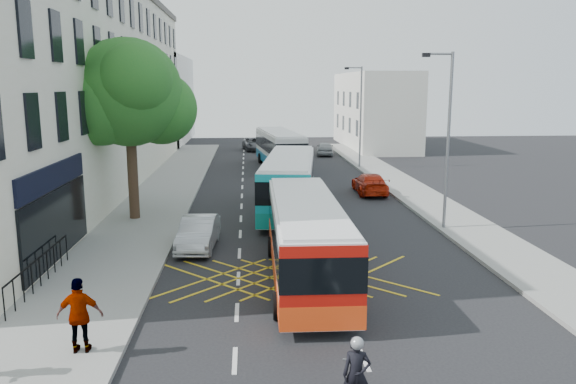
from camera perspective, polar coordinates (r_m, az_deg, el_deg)
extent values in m
plane|color=black|center=(14.80, 7.59, -16.20)|extent=(120.00, 120.00, 0.00)
cube|color=gray|center=(29.22, -15.27, -2.67)|extent=(5.00, 70.00, 0.15)
cube|color=gray|center=(30.47, 15.77, -2.16)|extent=(3.00, 70.00, 0.15)
cube|color=beige|center=(39.03, -21.12, 9.81)|extent=(8.00, 45.00, 13.00)
cube|color=black|center=(22.32, -22.74, 1.47)|extent=(0.12, 7.00, 0.90)
cube|color=black|center=(22.66, -22.41, -3.02)|extent=(0.12, 7.00, 2.60)
cube|color=silver|center=(68.83, -13.67, 9.10)|extent=(8.00, 20.00, 10.00)
cube|color=silver|center=(62.50, 8.72, 8.22)|extent=(6.00, 18.00, 8.00)
cylinder|color=#382619|center=(28.79, -15.49, 1.73)|extent=(0.50, 0.50, 4.40)
sphere|color=#1B6121|center=(28.47, -15.90, 9.71)|extent=(5.20, 5.20, 5.20)
sphere|color=#1B6121|center=(29.03, -12.77, 8.28)|extent=(3.60, 3.60, 3.60)
sphere|color=#1B6121|center=(28.16, -18.50, 8.34)|extent=(3.80, 3.80, 3.80)
sphere|color=#1B6121|center=(27.07, -15.26, 10.98)|extent=(3.40, 3.40, 3.40)
sphere|color=#1B6121|center=(29.71, -17.11, 11.61)|extent=(3.20, 3.20, 3.20)
cylinder|color=slate|center=(26.63, 15.95, 4.91)|extent=(0.14, 0.14, 8.00)
cylinder|color=slate|center=(26.34, 15.14, 13.39)|extent=(1.20, 0.10, 0.10)
cube|color=black|center=(26.15, 13.86, 13.36)|extent=(0.35, 0.15, 0.18)
cylinder|color=slate|center=(45.88, 7.39, 7.54)|extent=(0.14, 0.14, 8.00)
cylinder|color=slate|center=(45.71, 6.75, 12.44)|extent=(1.20, 0.10, 0.10)
cube|color=black|center=(45.60, 5.99, 12.39)|extent=(0.35, 0.15, 0.18)
cube|color=silver|center=(19.46, 1.84, -4.65)|extent=(2.38, 9.95, 2.39)
cube|color=silver|center=(19.17, 1.86, -1.07)|extent=(2.20, 9.75, 0.11)
cube|color=black|center=(19.38, 1.85, -3.68)|extent=(2.44, 10.01, 0.99)
cube|color=#F34314|center=(19.70, 1.82, -6.99)|extent=(2.43, 10.00, 0.68)
cube|color=#BA1109|center=(14.79, 3.60, -9.65)|extent=(2.30, 0.13, 2.26)
cube|color=#FF0C0C|center=(14.94, 0.16, -12.02)|extent=(0.25, 0.06, 0.25)
cube|color=#FF0C0C|center=(15.14, 6.95, -11.78)|extent=(0.25, 0.06, 0.25)
cylinder|color=black|center=(22.30, -1.71, -5.58)|extent=(0.26, 0.82, 0.81)
cylinder|color=black|center=(22.48, 4.07, -5.47)|extent=(0.26, 0.82, 0.81)
cylinder|color=black|center=(16.59, -1.07, -11.47)|extent=(0.26, 0.82, 0.81)
cylinder|color=black|center=(16.83, 6.77, -11.22)|extent=(0.26, 0.82, 0.81)
cube|color=silver|center=(29.94, 0.13, 1.04)|extent=(3.76, 10.84, 2.56)
cube|color=silver|center=(29.75, 0.13, 3.56)|extent=(3.54, 10.60, 0.12)
cube|color=black|center=(29.88, 0.13, 1.73)|extent=(3.82, 10.90, 1.06)
cube|color=#0B8B7C|center=(30.11, 0.13, -0.63)|extent=(3.81, 10.89, 0.72)
cube|color=#0DA1AA|center=(24.76, -0.53, -0.97)|extent=(2.44, 0.41, 2.41)
cube|color=#FF0C0C|center=(24.98, -2.72, -2.47)|extent=(0.26, 0.09, 0.25)
cube|color=#FF0C0C|center=(24.86, 1.67, -2.53)|extent=(0.26, 0.09, 0.25)
cylinder|color=black|center=(33.08, -1.68, -0.11)|extent=(0.38, 0.90, 0.87)
cylinder|color=black|center=(32.96, 2.50, -0.15)|extent=(0.38, 0.90, 0.87)
cylinder|color=black|center=(26.79, -2.86, -2.72)|extent=(0.38, 0.90, 0.87)
cylinder|color=black|center=(26.64, 2.31, -2.79)|extent=(0.38, 0.90, 0.87)
cube|color=silver|center=(46.22, -0.88, 4.49)|extent=(3.62, 10.79, 2.55)
cube|color=silver|center=(46.09, -0.89, 6.13)|extent=(3.41, 10.55, 0.12)
cube|color=black|center=(46.18, -0.88, 4.94)|extent=(3.69, 10.85, 1.06)
cube|color=#0C6899|center=(46.32, -0.88, 3.40)|extent=(3.68, 10.84, 0.72)
cube|color=silver|center=(41.08, 0.39, 3.73)|extent=(2.44, 0.38, 2.40)
cube|color=#FF0C0C|center=(40.98, -0.91, 2.77)|extent=(0.26, 0.09, 0.25)
cube|color=#FF0C0C|center=(41.35, 1.69, 2.84)|extent=(0.26, 0.09, 0.25)
cylinder|color=black|center=(49.00, -2.85, 3.45)|extent=(0.37, 0.89, 0.87)
cylinder|color=black|center=(49.39, -0.08, 3.53)|extent=(0.37, 0.89, 0.87)
cylinder|color=black|center=(42.69, -1.64, 2.37)|extent=(0.37, 0.89, 0.87)
cylinder|color=black|center=(43.13, 1.52, 2.46)|extent=(0.37, 0.89, 0.87)
cylinder|color=black|center=(12.99, 6.80, -18.82)|extent=(0.20, 0.60, 0.59)
cube|color=black|center=(12.37, 6.91, -18.09)|extent=(0.32, 0.45, 0.18)
cylinder|color=slate|center=(12.78, 6.84, -17.56)|extent=(0.12, 0.40, 0.77)
cylinder|color=slate|center=(12.51, 6.89, -16.57)|extent=(0.55, 0.12, 0.04)
imported|color=black|center=(12.04, 6.97, -17.91)|extent=(0.63, 0.46, 1.58)
sphere|color=#99999E|center=(11.73, 7.05, -15.02)|extent=(0.27, 0.27, 0.27)
imported|color=#B5B9BE|center=(23.65, -9.09, -4.13)|extent=(1.66, 4.07, 1.31)
imported|color=#B21D07|center=(35.46, 8.32, 0.86)|extent=(1.93, 4.47, 1.28)
imported|color=#45474E|center=(58.67, -3.39, 4.88)|extent=(2.74, 4.92, 1.30)
imported|color=#95989C|center=(54.57, 3.79, 4.45)|extent=(2.06, 4.10, 1.34)
imported|color=gray|center=(15.06, -20.39, -11.67)|extent=(1.13, 0.49, 1.92)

